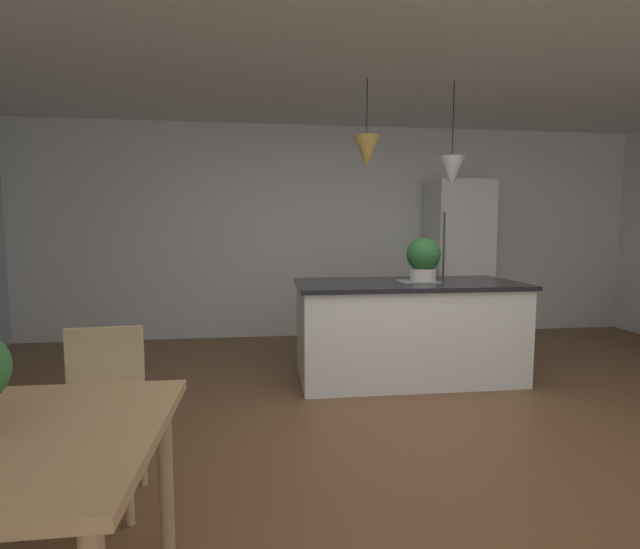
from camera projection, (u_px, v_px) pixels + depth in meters
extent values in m
cube|color=brown|center=(420.00, 454.00, 2.80)|extent=(10.00, 8.40, 0.04)
cube|color=silver|center=(338.00, 232.00, 5.89)|extent=(10.00, 0.12, 2.70)
cylinder|color=tan|center=(166.00, 476.00, 1.85)|extent=(0.06, 0.06, 0.72)
cube|color=tan|center=(98.00, 423.00, 2.19)|extent=(0.43, 0.43, 0.04)
cube|color=white|center=(98.00, 417.00, 2.19)|extent=(0.39, 0.39, 0.03)
cube|color=tan|center=(106.00, 367.00, 2.35)|extent=(0.38, 0.06, 0.42)
cylinder|color=tan|center=(129.00, 482.00, 2.08)|extent=(0.04, 0.04, 0.41)
cylinder|color=tan|center=(49.00, 491.00, 2.02)|extent=(0.04, 0.04, 0.41)
cylinder|color=tan|center=(143.00, 448.00, 2.41)|extent=(0.04, 0.04, 0.41)
cylinder|color=tan|center=(74.00, 454.00, 2.35)|extent=(0.04, 0.04, 0.41)
cube|color=white|center=(407.00, 331.00, 4.18)|extent=(1.98, 0.90, 0.88)
cube|color=black|center=(407.00, 284.00, 4.14)|extent=(2.04, 0.96, 0.04)
cube|color=gray|center=(417.00, 281.00, 4.15)|extent=(0.36, 0.30, 0.01)
cube|color=silver|center=(457.00, 261.00, 5.70)|extent=(0.71, 0.64, 1.99)
cylinder|color=#4C4C4C|center=(444.00, 263.00, 5.33)|extent=(0.02, 0.02, 1.19)
cylinder|color=black|center=(367.00, 107.00, 3.94)|extent=(0.01, 0.01, 0.50)
cone|color=olive|center=(367.00, 151.00, 3.97)|extent=(0.24, 0.24, 0.26)
cylinder|color=black|center=(453.00, 119.00, 4.04)|extent=(0.01, 0.01, 0.66)
cone|color=#B7B7B7|center=(452.00, 172.00, 4.09)|extent=(0.23, 0.23, 0.28)
cylinder|color=beige|center=(423.00, 275.00, 4.15)|extent=(0.24, 0.24, 0.12)
sphere|color=#2D6B33|center=(423.00, 254.00, 4.13)|extent=(0.31, 0.31, 0.31)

